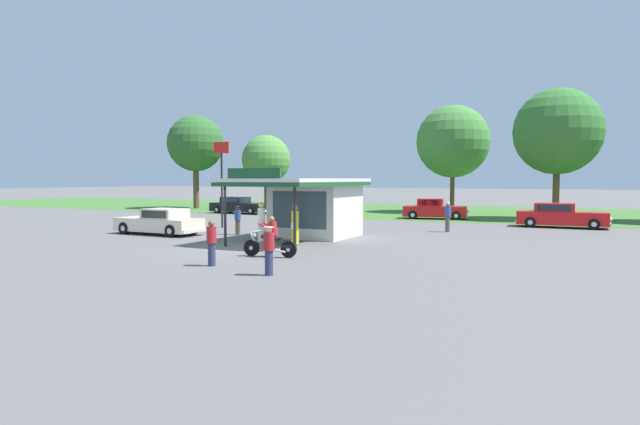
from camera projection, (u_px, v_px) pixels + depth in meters
The scene contains 20 objects.
ground_plane at pixel (235, 248), 23.14m from camera, with size 300.00×300.00×0.00m, color #5B5959.
grass_verge_strip at pixel (423, 211), 49.94m from camera, with size 120.00×24.00×0.01m, color #3D6B2D.
service_station_kiosk at pixel (312, 203), 27.41m from camera, with size 4.44×8.00×3.47m.
gas_pump_nearside at pixel (261, 225), 24.82m from camera, with size 0.44×0.44×1.93m.
gas_pump_offside at pixel (295, 227), 24.02m from camera, with size 0.44×0.44×1.85m.
motorcycle_with_rider at pixel (271, 240), 20.58m from camera, with size 2.20×0.70×1.58m.
featured_classic_sedan at pixel (160, 222), 28.95m from camera, with size 5.14×2.03×1.41m.
parked_car_back_row_centre_left at pixel (561, 216), 33.01m from camera, with size 5.39×1.92×1.51m.
parked_car_back_row_far_left at pixel (305, 209), 41.84m from camera, with size 5.34×3.06×1.49m.
parked_car_back_row_centre at pixel (434, 210), 40.15m from camera, with size 5.04×2.71×1.53m.
parked_car_back_row_left at pixel (239, 206), 46.52m from camera, with size 5.65×2.22×1.43m.
bystander_standing_back_lot at pixel (238, 220), 28.78m from camera, with size 0.34×0.34×1.55m.
bystander_leaning_by_kiosk at pixel (448, 216), 30.23m from camera, with size 0.34×0.34×1.72m.
bystander_strolling_foreground at pixel (212, 242), 18.43m from camera, with size 0.34×0.34×1.58m.
bystander_admiring_sedan at pixel (269, 249), 16.62m from camera, with size 0.34×0.34×1.54m.
tree_oak_far_right at pixel (453, 143), 47.91m from camera, with size 6.49×6.49×9.61m.
tree_oak_distant_spare at pixel (558, 132), 39.09m from camera, with size 6.32×6.32×9.64m.
tree_oak_far_left at pixel (266, 160), 54.92m from camera, with size 4.99×4.99×7.51m.
tree_oak_left at pixel (195, 145), 54.59m from camera, with size 5.77×5.69×9.46m.
roadside_pole_sign at pixel (222, 170), 32.78m from camera, with size 1.10×0.12×5.28m.
Camera 1 is at (13.54, -18.94, 3.01)m, focal length 29.98 mm.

